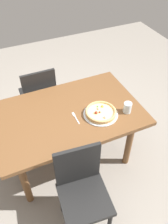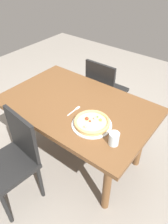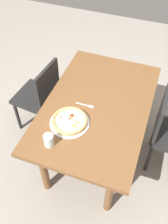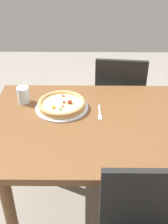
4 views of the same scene
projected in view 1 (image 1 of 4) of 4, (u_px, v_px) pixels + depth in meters
The scene contains 8 objects.
ground_plane at pixel (71, 158), 2.75m from camera, with size 6.00×6.00×0.00m, color gray.
dining_table at pixel (68, 120), 2.31m from camera, with size 1.42×0.91×0.73m.
chair_near at pixel (82, 189), 1.93m from camera, with size 0.44×0.44×0.89m.
chair_far at pixel (39, 95), 2.82m from camera, with size 0.40×0.40×0.89m.
plate at pixel (101, 114), 2.23m from camera, with size 0.33×0.33×0.01m, color silver.
pizza at pixel (101, 112), 2.21m from camera, with size 0.30×0.30×0.05m.
fork at pixel (75, 117), 2.20m from camera, with size 0.02×0.17×0.00m.
drinking_glass at pixel (127, 108), 2.22m from camera, with size 0.08×0.08×0.11m, color silver.
Camera 1 is at (-0.52, -1.55, 2.28)m, focal length 37.46 mm.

